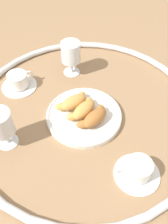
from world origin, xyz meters
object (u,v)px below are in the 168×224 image
(coffee_cup_far, at_px, (138,170))
(juice_glass_left, at_px, (1,124))
(juice_glass_right, at_px, (71,54))
(pastry_plate, at_px, (84,115))
(croissant_large, at_px, (94,117))
(coffee_cup_near, at_px, (19,81))
(croissant_small, at_px, (83,110))
(croissant_extra, at_px, (73,102))

(coffee_cup_far, relative_size, juice_glass_left, 0.97)
(coffee_cup_far, height_order, juice_glass_right, juice_glass_right)
(pastry_plate, relative_size, croissant_large, 2.08)
(croissant_large, height_order, coffee_cup_far, croissant_large)
(coffee_cup_far, distance_m, juice_glass_left, 0.42)
(coffee_cup_near, bearing_deg, croissant_large, -102.73)
(coffee_cup_far, xyz_separation_m, juice_glass_right, (0.36, 0.36, 0.07))
(croissant_small, height_order, juice_glass_right, juice_glass_right)
(coffee_cup_near, distance_m, juice_glass_left, 0.27)
(coffee_cup_near, height_order, coffee_cup_far, same)
(pastry_plate, height_order, juice_glass_left, juice_glass_left)
(croissant_extra, distance_m, juice_glass_left, 0.26)
(croissant_large, distance_m, juice_glass_right, 0.29)
(coffee_cup_near, bearing_deg, pastry_plate, -101.08)
(croissant_small, relative_size, croissant_extra, 1.07)
(croissant_small, relative_size, coffee_cup_near, 0.95)
(pastry_plate, distance_m, juice_glass_right, 0.26)
(pastry_plate, height_order, croissant_small, croissant_small)
(juice_glass_left, bearing_deg, croissant_large, -54.94)
(croissant_large, xyz_separation_m, juice_glass_right, (0.23, 0.18, 0.05))
(pastry_plate, bearing_deg, coffee_cup_far, -123.69)
(juice_glass_left, bearing_deg, coffee_cup_near, 22.46)
(croissant_extra, relative_size, coffee_cup_near, 0.89)
(croissant_small, height_order, juice_glass_left, juice_glass_left)
(coffee_cup_far, bearing_deg, pastry_plate, 56.31)
(juice_glass_left, bearing_deg, croissant_extra, -35.03)
(pastry_plate, distance_m, croissant_large, 0.06)
(juice_glass_right, bearing_deg, coffee_cup_far, -135.09)
(croissant_small, bearing_deg, juice_glass_left, 134.29)
(croissant_extra, bearing_deg, pastry_plate, -113.80)
(croissant_large, relative_size, coffee_cup_near, 0.93)
(croissant_large, height_order, juice_glass_left, juice_glass_left)
(croissant_extra, height_order, coffee_cup_near, croissant_extra)
(coffee_cup_far, relative_size, juice_glass_right, 0.97)
(pastry_plate, distance_m, juice_glass_left, 0.28)
(coffee_cup_near, bearing_deg, coffee_cup_far, -111.71)
(juice_glass_right, bearing_deg, pastry_plate, -147.18)
(pastry_plate, relative_size, juice_glass_right, 1.87)
(croissant_small, xyz_separation_m, juice_glass_right, (0.21, 0.13, 0.05))
(croissant_extra, bearing_deg, croissant_large, -113.54)
(pastry_plate, distance_m, croissant_small, 0.03)
(pastry_plate, xyz_separation_m, juice_glass_left, (-0.18, 0.19, 0.08))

